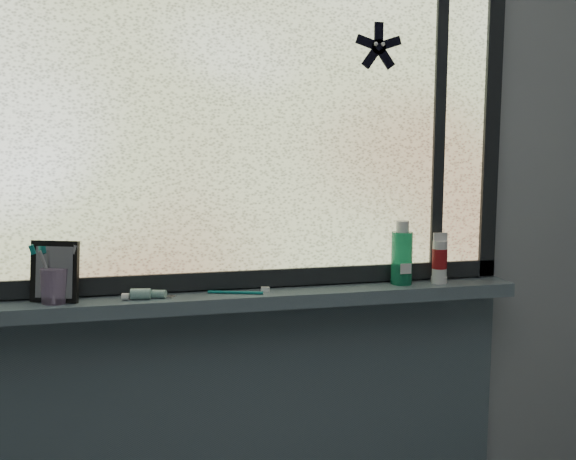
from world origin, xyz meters
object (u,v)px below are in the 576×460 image
(vanity_mirror, at_px, (55,272))
(toothbrush_cup, at_px, (55,285))
(cream_tube, at_px, (440,256))
(mouthwash_bottle, at_px, (402,253))

(vanity_mirror, relative_size, toothbrush_cup, 1.76)
(toothbrush_cup, height_order, cream_tube, cream_tube)
(toothbrush_cup, distance_m, mouthwash_bottle, 0.99)
(toothbrush_cup, height_order, mouthwash_bottle, mouthwash_bottle)
(toothbrush_cup, bearing_deg, vanity_mirror, 87.30)
(vanity_mirror, bearing_deg, toothbrush_cup, -71.49)
(vanity_mirror, height_order, toothbrush_cup, vanity_mirror)
(mouthwash_bottle, bearing_deg, toothbrush_cup, -179.45)
(vanity_mirror, xyz_separation_m, toothbrush_cup, (-0.00, -0.01, -0.04))
(mouthwash_bottle, distance_m, cream_tube, 0.12)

